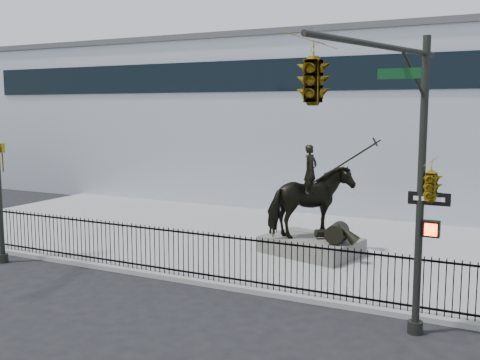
% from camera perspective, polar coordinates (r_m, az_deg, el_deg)
% --- Properties ---
extents(ground, '(120.00, 120.00, 0.00)m').
position_cam_1_polar(ground, '(16.87, -7.46, -11.33)').
color(ground, black).
rests_on(ground, ground).
extents(plaza, '(30.00, 12.00, 0.15)m').
position_cam_1_polar(plaza, '(22.76, 2.47, -6.16)').
color(plaza, '#959592').
rests_on(plaza, ground).
extents(building, '(44.00, 14.00, 9.00)m').
position_cam_1_polar(building, '(34.43, 11.40, 5.72)').
color(building, '#B1B8C1').
rests_on(building, ground).
extents(picket_fence, '(22.10, 0.10, 1.50)m').
position_cam_1_polar(picket_fence, '(17.61, -5.22, -7.42)').
color(picket_fence, black).
rests_on(picket_fence, plaza).
extents(statue_plinth, '(3.70, 2.99, 0.61)m').
position_cam_1_polar(statue_plinth, '(20.49, 7.27, -6.64)').
color(statue_plinth, '#585550').
rests_on(statue_plinth, plaza).
extents(equestrian_statue, '(4.01, 3.04, 3.51)m').
position_cam_1_polar(equestrian_statue, '(20.14, 7.49, -2.32)').
color(equestrian_statue, black).
rests_on(equestrian_statue, statue_plinth).
extents(traffic_signal_right, '(2.17, 6.86, 7.00)m').
position_cam_1_polar(traffic_signal_right, '(11.51, 13.85, 4.49)').
color(traffic_signal_right, black).
rests_on(traffic_signal_right, ground).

